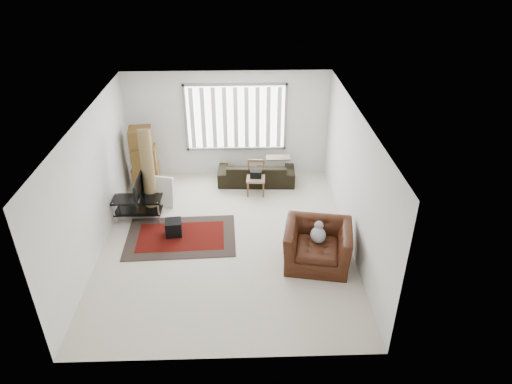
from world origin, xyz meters
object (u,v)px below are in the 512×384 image
armchair (318,243)px  tv_stand (138,204)px  sofa (256,170)px  side_chair (256,176)px  moving_boxes (144,161)px

armchair → tv_stand: bearing=166.6°
tv_stand → sofa: (2.64, 1.59, -0.01)m
tv_stand → side_chair: bearing=22.2°
moving_boxes → tv_stand: bearing=-87.0°
sofa → side_chair: (-0.03, -0.52, 0.09)m
sofa → tv_stand: bearing=33.7°
moving_boxes → armchair: moving_boxes is taller
moving_boxes → side_chair: (2.69, -0.38, -0.27)m
tv_stand → moving_boxes: size_ratio=0.68×
armchair → moving_boxes: bearing=151.3°
tv_stand → armchair: bearing=-23.9°
tv_stand → moving_boxes: moving_boxes is taller
tv_stand → side_chair: (2.61, 1.06, 0.07)m
moving_boxes → armchair: bearing=-39.3°
sofa → armchair: bearing=110.6°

